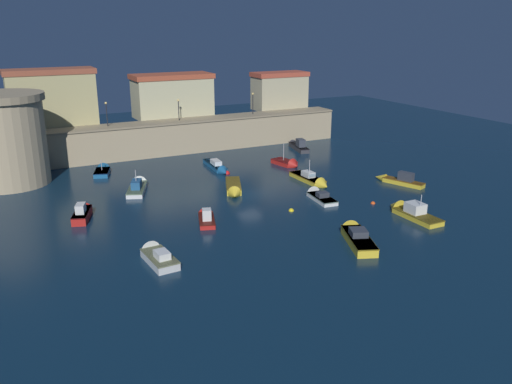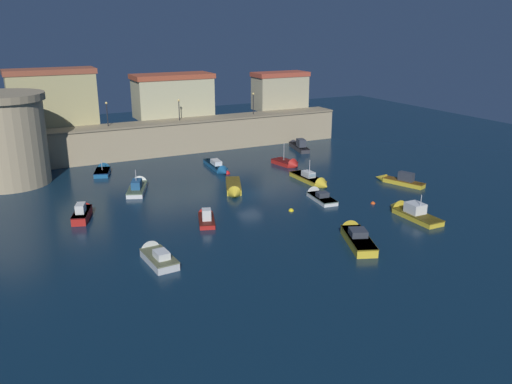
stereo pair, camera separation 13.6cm
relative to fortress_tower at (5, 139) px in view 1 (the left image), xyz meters
The scene contains 24 objects.
ground_plane 29.05m from the fortress_tower, 35.26° to the right, with size 125.38×125.38×0.00m, color #0C2338.
quay_wall 24.35m from the fortress_tower, 15.23° to the left, with size 50.23×4.17×4.68m.
old_town_backdrop 23.68m from the fortress_tower, 26.87° to the left, with size 45.64×5.46×7.83m.
fortress_tower is the anchor object (origin of this frame).
quay_lamp_0 14.57m from the fortress_tower, 25.98° to the left, with size 0.32×0.32×3.29m.
quay_lamp_1 24.10m from the fortress_tower, 15.30° to the left, with size 0.32×0.32×3.02m.
quay_lamp_2 35.72m from the fortress_tower, 10.25° to the left, with size 0.32×0.32×3.27m.
moored_boat_0 34.57m from the fortress_tower, 13.06° to the right, with size 2.55×4.63×3.42m.
moored_boat_1 16.40m from the fortress_tower, 34.81° to the right, with size 4.08×6.87×3.19m.
moored_boat_2 39.89m from the fortress_tower, ahead, with size 2.69×7.16×2.05m.
moored_boat_3 11.79m from the fortress_tower, ahead, with size 2.97×4.82×2.42m.
moored_boat_4 27.57m from the fortress_tower, 53.92° to the right, with size 2.82×4.95×1.97m.
moored_boat_5 36.36m from the fortress_tower, 35.49° to the right, with size 2.20×5.57×1.55m.
moored_boat_6 41.64m from the fortress_tower, 51.44° to the right, with size 4.20×7.14×1.76m.
moored_boat_7 30.21m from the fortress_tower, 72.25° to the right, with size 2.11×5.32×1.75m.
moored_boat_8 45.93m from the fortress_tower, 26.94° to the right, with size 3.29×6.25×1.85m.
moored_boat_9 45.60m from the fortress_tower, 40.82° to the right, with size 1.90×6.58×3.17m.
moored_boat_10 27.08m from the fortress_tower, 33.78° to the right, with size 3.98×6.79×1.51m.
moored_boat_11 25.29m from the fortress_tower, 12.00° to the right, with size 1.92×7.39×1.50m.
moored_boat_12 17.34m from the fortress_tower, 70.39° to the right, with size 2.90×5.22×1.88m.
moored_boat_13 36.01m from the fortress_tower, 26.51° to the right, with size 1.84×6.99×3.17m.
mooring_buoy_0 26.17m from the fortress_tower, 17.19° to the right, with size 0.78×0.78×0.78m, color red.
mooring_buoy_1 34.30m from the fortress_tower, 43.36° to the right, with size 0.54×0.54×0.54m, color yellow.
mooring_buoy_2 42.20m from the fortress_tower, 36.97° to the right, with size 0.48×0.48×0.48m, color #EA4C19.
Camera 1 is at (-24.75, -50.33, 18.11)m, focal length 37.43 mm.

